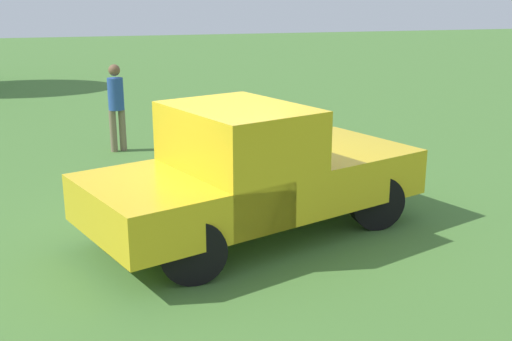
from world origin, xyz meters
name	(u,v)px	position (x,y,z in m)	size (l,w,h in m)	color
ground_plane	(218,231)	(0.00, 0.00, 0.00)	(80.00, 80.00, 0.00)	#477533
pickup_truck	(249,170)	(-0.39, 0.23, 0.93)	(5.01, 3.43, 1.81)	black
person_bystander	(116,102)	(1.02, -5.03, 1.03)	(0.40, 0.40, 1.80)	#7A6B51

